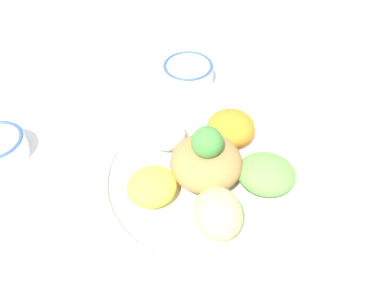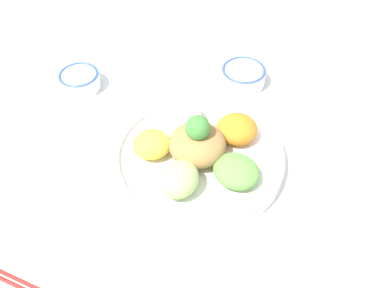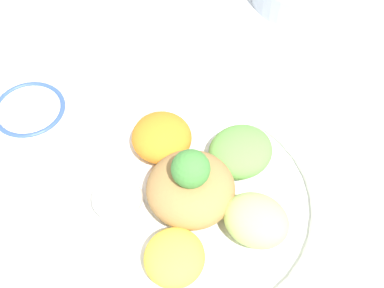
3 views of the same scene
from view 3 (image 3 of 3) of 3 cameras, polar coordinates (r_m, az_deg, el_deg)
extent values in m
plane|color=white|center=(0.75, 1.89, -6.10)|extent=(2.40, 2.40, 0.00)
cylinder|color=white|center=(0.73, -0.22, -6.37)|extent=(0.36, 0.36, 0.02)
torus|color=white|center=(0.72, -0.22, -5.79)|extent=(0.36, 0.36, 0.02)
ellipsoid|color=#6BAD4C|center=(0.74, 5.19, -0.79)|extent=(0.11, 0.11, 0.04)
ellipsoid|color=orange|center=(0.75, -3.25, 0.71)|extent=(0.09, 0.08, 0.05)
ellipsoid|color=white|center=(0.70, -7.99, -5.72)|extent=(0.08, 0.08, 0.05)
ellipsoid|color=yellow|center=(0.66, -1.89, -12.01)|extent=(0.11, 0.11, 0.05)
ellipsoid|color=#B7DB7A|center=(0.68, 6.85, -8.09)|extent=(0.11, 0.11, 0.06)
ellipsoid|color=#AD7F47|center=(0.70, -0.23, -4.64)|extent=(0.12, 0.12, 0.07)
sphere|color=#478E3D|center=(0.65, -0.24, -2.49)|extent=(0.05, 0.05, 0.05)
cylinder|color=white|center=(0.84, -16.67, 2.72)|extent=(0.11, 0.11, 0.04)
torus|color=#38569E|center=(0.82, -16.98, 3.55)|extent=(0.11, 0.11, 0.01)
cylinder|color=white|center=(0.83, -16.93, 3.42)|extent=(0.09, 0.09, 0.00)
cube|color=beige|center=(0.93, -5.24, 10.01)|extent=(0.02, 0.09, 0.01)
ellipsoid|color=beige|center=(0.95, -1.62, 11.32)|extent=(0.04, 0.04, 0.01)
camera|label=1|loc=(0.34, 58.55, 1.03)|focal=35.00mm
camera|label=2|loc=(0.66, 80.21, 23.29)|focal=42.00mm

